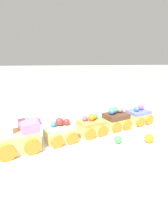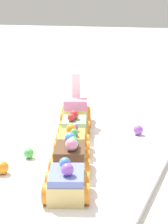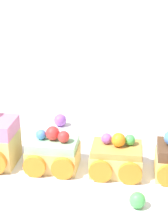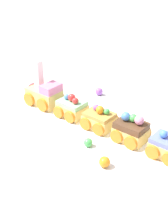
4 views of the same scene
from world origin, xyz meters
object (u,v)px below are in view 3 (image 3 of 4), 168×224
(cake_car_mint, at_px, (53,152))
(cake_car_caramel, at_px, (117,158))
(gumball_green, at_px, (137,200))
(gumball_purple, at_px, (60,120))

(cake_car_mint, relative_size, cake_car_caramel, 1.00)
(gumball_green, bearing_deg, cake_car_caramel, -48.59)
(gumball_green, bearing_deg, cake_car_mint, -12.84)
(cake_car_mint, height_order, gumball_green, cake_car_mint)
(cake_car_caramel, bearing_deg, cake_car_mint, -0.00)
(cake_car_mint, distance_m, cake_car_caramel, 0.09)
(cake_car_mint, height_order, cake_car_caramel, cake_car_mint)
(cake_car_mint, bearing_deg, cake_car_caramel, 180.00)
(cake_car_mint, relative_size, gumball_green, 4.53)
(cake_car_mint, relative_size, gumball_purple, 4.02)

